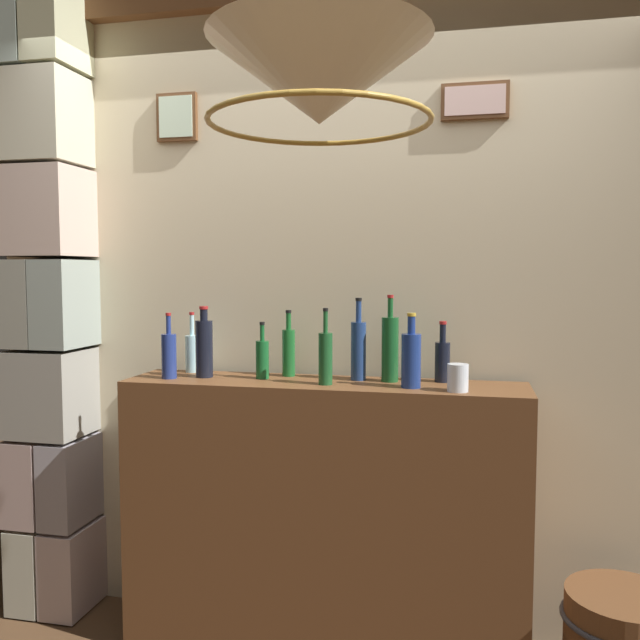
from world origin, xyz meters
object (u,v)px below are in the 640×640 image
Objects in this scene: liquor_bottle_brandy at (289,351)px; liquor_bottle_port at (192,352)px; liquor_bottle_bourbon at (262,358)px; liquor_bottle_scotch at (411,359)px; liquor_bottle_sherry at (442,359)px; liquor_bottle_mezcal at (204,347)px; liquor_bottle_whiskey at (169,355)px; glass_tumbler_rocks at (458,378)px; liquor_bottle_amaro at (358,349)px; liquor_bottle_vermouth at (390,348)px; liquor_bottle_rum at (325,357)px; pendant_lamp at (319,83)px.

liquor_bottle_port is at bearing 178.11° from liquor_bottle_brandy.
liquor_bottle_scotch is at bearing -7.22° from liquor_bottle_bourbon.
liquor_bottle_mezcal is at bearing -174.37° from liquor_bottle_sherry.
liquor_bottle_scotch reaches higher than liquor_bottle_whiskey.
liquor_bottle_whiskey reaches higher than glass_tumbler_rocks.
liquor_bottle_bourbon is 0.82× the size of liquor_bottle_scotch.
liquor_bottle_sherry is 2.39× the size of glass_tumbler_rocks.
liquor_bottle_brandy reaches higher than liquor_bottle_sherry.
liquor_bottle_sherry is 0.19m from liquor_bottle_scotch.
liquor_bottle_bourbon is 0.70× the size of liquor_bottle_amaro.
liquor_bottle_sherry is 0.21m from glass_tumbler_rocks.
glass_tumbler_rocks is (0.06, -0.20, -0.04)m from liquor_bottle_sherry.
liquor_bottle_port is at bearing 82.49° from liquor_bottle_whiskey.
liquor_bottle_vermouth reaches higher than liquor_bottle_bourbon.
liquor_bottle_amaro is 0.44m from glass_tumbler_rocks.
liquor_bottle_rum is 1.28× the size of liquor_bottle_bourbon.
liquor_bottle_mezcal is 1.28m from pendant_lamp.
liquor_bottle_scotch reaches higher than liquor_bottle_brandy.
liquor_bottle_bourbon is at bearing -172.62° from liquor_bottle_amaro.
liquor_bottle_rum is 0.33m from liquor_bottle_scotch.
liquor_bottle_vermouth reaches higher than glass_tumbler_rocks.
liquor_bottle_amaro is at bearing 5.97° from liquor_bottle_mezcal.
liquor_bottle_bourbon is 1.22m from pendant_lamp.
liquor_bottle_sherry is 0.36× the size of pendant_lamp.
liquor_bottle_mezcal is 1.04× the size of liquor_bottle_scotch.
liquor_bottle_brandy is (0.44, -0.01, 0.02)m from liquor_bottle_port.
pendant_lamp is at bearing -79.35° from liquor_bottle_rum.
liquor_bottle_scotch reaches higher than glass_tumbler_rocks.
liquor_bottle_rum is 1.01× the size of liquor_bottle_mezcal.
liquor_bottle_mezcal reaches higher than liquor_bottle_sherry.
liquor_bottle_brandy is (-0.43, 0.04, -0.03)m from liquor_bottle_vermouth.
liquor_bottle_brandy is 0.35m from liquor_bottle_mezcal.
liquor_bottle_whiskey is (-0.66, 0.00, -0.01)m from liquor_bottle_rum.
liquor_bottle_brandy is 1.23m from pendant_lamp.
liquor_bottle_amaro is at bearing 150.05° from liquor_bottle_scotch.
liquor_bottle_rum is at bearing -160.01° from liquor_bottle_sherry.
liquor_bottle_scotch is at bearing -125.20° from liquor_bottle_sherry.
glass_tumbler_rocks is at bearing -4.47° from liquor_bottle_rum.
liquor_bottle_rum is 0.66m from liquor_bottle_port.
liquor_bottle_vermouth is at bearing 148.64° from glass_tumbler_rocks.
glass_tumbler_rocks is at bearing -13.77° from liquor_bottle_scotch.
pendant_lamp is at bearing -106.81° from liquor_bottle_scotch.
liquor_bottle_rum is 1.05× the size of liquor_bottle_scotch.
liquor_bottle_mezcal is 1.27× the size of liquor_bottle_bourbon.
liquor_bottle_vermouth reaches higher than liquor_bottle_port.
liquor_bottle_rum is at bearing -6.98° from liquor_bottle_mezcal.
liquor_bottle_vermouth is at bearing -169.89° from liquor_bottle_sherry.
liquor_bottle_sherry is at bearing 10.11° from liquor_bottle_vermouth.
liquor_bottle_scotch is at bearing 0.07° from liquor_bottle_whiskey.
glass_tumbler_rocks is at bearing -8.70° from liquor_bottle_bourbon.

